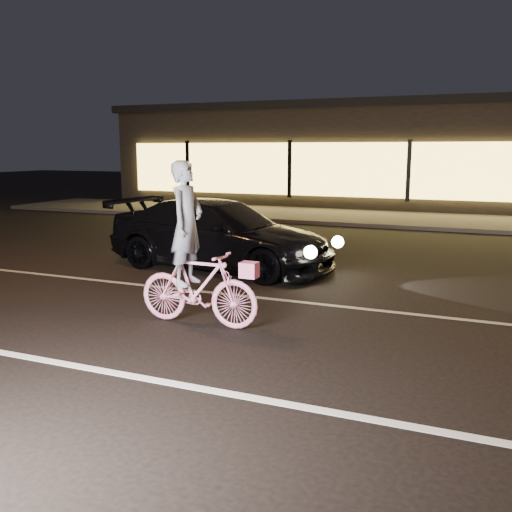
% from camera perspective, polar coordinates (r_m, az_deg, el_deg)
% --- Properties ---
extents(ground, '(90.00, 90.00, 0.00)m').
position_cam_1_polar(ground, '(7.26, -2.34, -8.30)').
color(ground, black).
rests_on(ground, ground).
extents(lane_stripe_near, '(60.00, 0.12, 0.01)m').
position_cam_1_polar(lane_stripe_near, '(6.02, -8.55, -12.45)').
color(lane_stripe_near, silver).
rests_on(lane_stripe_near, ground).
extents(lane_stripe_far, '(60.00, 0.10, 0.01)m').
position_cam_1_polar(lane_stripe_far, '(9.03, 3.07, -4.47)').
color(lane_stripe_far, gray).
rests_on(lane_stripe_far, ground).
extents(sidewalk, '(30.00, 4.00, 0.12)m').
position_cam_1_polar(sidewalk, '(19.57, 14.06, 3.58)').
color(sidewalk, '#383533').
rests_on(sidewalk, ground).
extents(storefront, '(25.40, 8.42, 4.20)m').
position_cam_1_polar(storefront, '(25.35, 16.41, 9.74)').
color(storefront, black).
rests_on(storefront, ground).
extents(cyclist, '(1.76, 0.61, 2.21)m').
position_cam_1_polar(cyclist, '(7.69, -6.14, -1.19)').
color(cyclist, '#FF3177').
rests_on(cyclist, ground).
extents(sedan, '(4.91, 2.46, 1.37)m').
position_cam_1_polar(sedan, '(11.36, -3.63, 2.16)').
color(sedan, black).
rests_on(sedan, ground).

